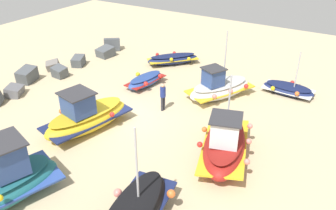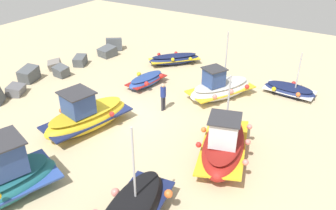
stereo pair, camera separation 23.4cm
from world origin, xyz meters
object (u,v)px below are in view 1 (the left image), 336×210
fishing_boat_7 (288,89)px  person_walking (163,95)px  fishing_boat_2 (86,116)px  fishing_boat_4 (173,59)px  fishing_boat_5 (225,144)px  fishing_boat_6 (146,80)px  fishing_boat_1 (219,87)px

fishing_boat_7 → person_walking: bearing=49.1°
person_walking → fishing_boat_2: bearing=70.5°
fishing_boat_4 → fishing_boat_5: bearing=84.5°
fishing_boat_6 → fishing_boat_7: (3.65, -8.32, -0.05)m
fishing_boat_1 → fishing_boat_6: size_ratio=1.49×
fishing_boat_7 → fishing_boat_5: bearing=87.3°
fishing_boat_1 → fishing_boat_6: 4.90m
fishing_boat_7 → fishing_boat_1: bearing=39.3°
fishing_boat_5 → fishing_boat_7: (8.21, -0.79, -0.47)m
fishing_boat_4 → person_walking: 7.17m
fishing_boat_7 → person_walking: (-5.85, 5.58, 0.64)m
fishing_boat_5 → fishing_boat_4: bearing=-155.3°
fishing_boat_2 → fishing_boat_1: bearing=160.3°
fishing_boat_1 → fishing_boat_7: fishing_boat_1 is taller
fishing_boat_2 → fishing_boat_5: (1.44, -7.11, 0.03)m
fishing_boat_7 → fishing_boat_6: bearing=26.5°
fishing_boat_5 → fishing_boat_1: bearing=-171.2°
fishing_boat_5 → person_walking: (2.36, 4.79, 0.17)m
fishing_boat_1 → fishing_boat_6: (-1.03, 4.78, -0.27)m
fishing_boat_4 → person_walking: size_ratio=2.23×
fishing_boat_2 → fishing_boat_7: size_ratio=1.59×
fishing_boat_4 → person_walking: person_walking is taller
fishing_boat_5 → fishing_boat_2: bearing=-96.0°
fishing_boat_6 → person_walking: size_ratio=1.88×
fishing_boat_6 → fishing_boat_7: fishing_boat_7 is taller
fishing_boat_4 → fishing_boat_7: 8.76m
fishing_boat_4 → fishing_boat_6: fishing_boat_4 is taller
fishing_boat_2 → fishing_boat_7: bearing=152.8°
fishing_boat_1 → fishing_boat_7: bearing=153.1°
fishing_boat_1 → fishing_boat_7: 4.42m
fishing_boat_5 → person_walking: fishing_boat_5 is taller
fishing_boat_1 → fishing_boat_6: fishing_boat_1 is taller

